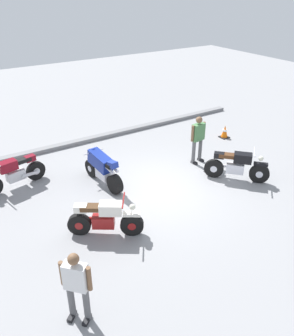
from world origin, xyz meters
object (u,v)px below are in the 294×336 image
at_px(motorcycle_black_cruiser, 237,165).
at_px(traffic_cone, 225,132).
at_px(motorcycle_blue_sportbike, 102,168).
at_px(motorcycle_maroon_cruiser, 14,173).
at_px(person_in_white_shirt, 76,284).
at_px(motorcycle_cream_vintage, 105,218).
at_px(person_in_green_shirt, 198,137).

height_order(motorcycle_black_cruiser, traffic_cone, motorcycle_black_cruiser).
relative_size(motorcycle_blue_sportbike, motorcycle_maroon_cruiser, 0.95).
distance_m(motorcycle_maroon_cruiser, person_in_white_shirt, 5.66).
bearing_deg(motorcycle_blue_sportbike, motorcycle_maroon_cruiser, 54.95).
distance_m(motorcycle_cream_vintage, person_in_white_shirt, 2.60).
distance_m(person_in_white_shirt, traffic_cone, 9.98).
distance_m(motorcycle_maroon_cruiser, person_in_green_shirt, 6.21).
relative_size(motorcycle_blue_sportbike, traffic_cone, 3.70).
distance_m(motorcycle_blue_sportbike, motorcycle_cream_vintage, 2.56).
distance_m(person_in_green_shirt, traffic_cone, 2.75).
xyz_separation_m(motorcycle_black_cruiser, person_in_green_shirt, (-0.26, 1.68, 0.47)).
xyz_separation_m(person_in_green_shirt, traffic_cone, (2.41, 1.10, -0.73)).
xyz_separation_m(motorcycle_cream_vintage, person_in_green_shirt, (4.61, 1.93, 0.50)).
height_order(motorcycle_black_cruiser, person_in_green_shirt, person_in_green_shirt).
distance_m(motorcycle_maroon_cruiser, traffic_cone, 8.39).
xyz_separation_m(person_in_white_shirt, traffic_cone, (8.58, 5.06, -0.64)).
bearing_deg(motorcycle_black_cruiser, person_in_green_shirt, 145.63).
xyz_separation_m(motorcycle_blue_sportbike, motorcycle_black_cruiser, (3.80, -2.09, -0.07)).
bearing_deg(traffic_cone, motorcycle_cream_vintage, -156.71).
height_order(motorcycle_cream_vintage, traffic_cone, motorcycle_cream_vintage).
bearing_deg(person_in_green_shirt, person_in_white_shirt, -65.02).
xyz_separation_m(motorcycle_black_cruiser, motorcycle_cream_vintage, (-4.86, -0.24, -0.03)).
relative_size(person_in_green_shirt, traffic_cone, 3.25).
xyz_separation_m(person_in_white_shirt, person_in_green_shirt, (6.17, 3.96, 0.09)).
distance_m(motorcycle_blue_sportbike, motorcycle_black_cruiser, 4.33).
bearing_deg(person_in_green_shirt, traffic_cone, 106.75).
relative_size(motorcycle_cream_vintage, person_in_white_shirt, 1.07).
bearing_deg(motorcycle_cream_vintage, person_in_white_shirt, -94.14).
height_order(person_in_green_shirt, traffic_cone, person_in_green_shirt).
height_order(motorcycle_maroon_cruiser, motorcycle_cream_vintage, motorcycle_maroon_cruiser).
distance_m(motorcycle_black_cruiser, person_in_white_shirt, 6.83).
distance_m(motorcycle_black_cruiser, person_in_green_shirt, 1.77).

